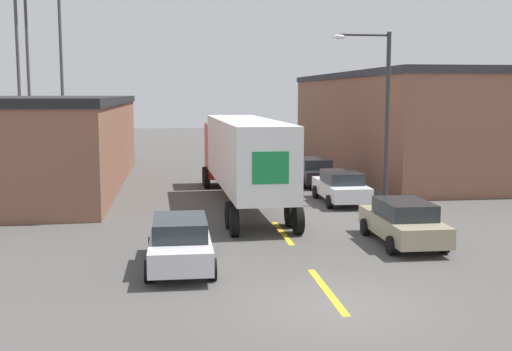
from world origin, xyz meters
name	(u,v)px	position (x,y,z in m)	size (l,w,h in m)	color
ground_plane	(339,306)	(0.00, 0.00, 0.00)	(160.00, 160.00, 0.00)	#4C4947
road_centerline	(282,233)	(0.00, 8.32, 0.00)	(0.20, 18.13, 0.01)	yellow
warehouse_left	(5,142)	(-13.19, 21.91, 2.48)	(12.79, 21.95, 4.95)	brown
warehouse_right	(415,121)	(12.58, 27.97, 3.25)	(11.58, 26.94, 6.49)	brown
semi_truck	(242,153)	(-0.87, 14.48, 2.42)	(3.12, 14.92, 4.00)	#B21919
parked_car_right_far	(314,171)	(3.81, 20.44, 0.79)	(1.98, 4.65, 1.52)	black
parked_car_right_mid	(341,186)	(3.81, 14.43, 0.79)	(1.98, 4.65, 1.52)	silver
parked_car_right_near	(403,221)	(3.81, 6.06, 0.79)	(1.98, 4.65, 1.52)	tan
parked_car_left_near	(180,242)	(-3.81, 4.00, 0.79)	(1.98, 4.65, 1.52)	silver
street_lamp	(381,105)	(5.50, 13.95, 4.62)	(2.72, 0.32, 7.92)	#2D2D30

